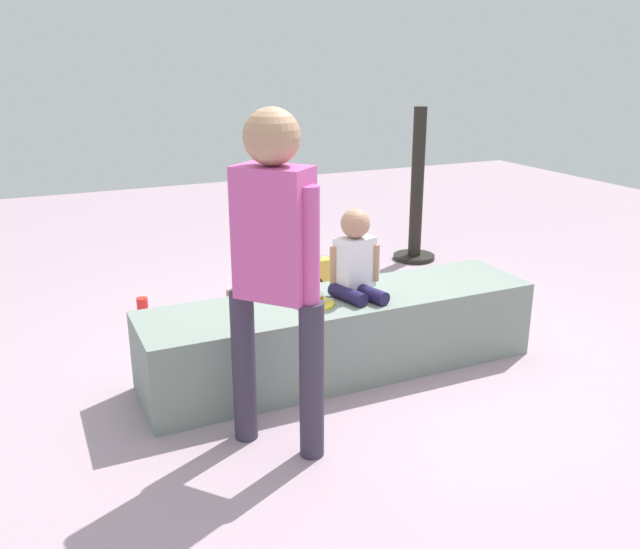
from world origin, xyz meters
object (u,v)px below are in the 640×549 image
object	(u,v)px
cake_plate	(314,301)
cake_box_white	(216,344)
child_seated	(356,258)
water_bottle_near_gift	(375,268)
party_cup_red	(142,306)
adult_standing	(274,255)
gift_bag	(319,276)
handbag_brown_canvas	(249,303)
handbag_black_leather	(308,309)

from	to	relation	value
cake_plate	cake_box_white	bearing A→B (deg)	126.24
child_seated	water_bottle_near_gift	bearing A→B (deg)	56.44
child_seated	cake_box_white	size ratio (longest dim) A/B	1.54
party_cup_red	adult_standing	bearing A→B (deg)	-82.27
gift_bag	handbag_brown_canvas	distance (m)	0.69
water_bottle_near_gift	adult_standing	bearing A→B (deg)	-129.43
child_seated	cake_box_white	distance (m)	1.02
cake_plate	handbag_black_leather	xyz separation A→B (m)	(0.26, 0.68, -0.33)
party_cup_red	handbag_brown_canvas	xyz separation A→B (m)	(0.66, -0.35, 0.04)
party_cup_red	water_bottle_near_gift	bearing A→B (deg)	0.48
party_cup_red	cake_box_white	bearing A→B (deg)	-71.76
adult_standing	cake_box_white	size ratio (longest dim) A/B	4.84
handbag_brown_canvas	child_seated	bearing A→B (deg)	-73.48
water_bottle_near_gift	handbag_brown_canvas	xyz separation A→B (m)	(-1.19, -0.37, 0.02)
party_cup_red	gift_bag	bearing A→B (deg)	-4.70
gift_bag	party_cup_red	size ratio (longest dim) A/B	2.55
party_cup_red	handbag_brown_canvas	world-z (taller)	handbag_brown_canvas
adult_standing	handbag_brown_canvas	xyz separation A→B (m)	(0.40, 1.56, -0.81)
child_seated	party_cup_red	bearing A→B (deg)	125.30
handbag_brown_canvas	cake_plate	bearing A→B (deg)	-88.80
cake_box_white	adult_standing	bearing A→B (deg)	-90.91
handbag_brown_canvas	handbag_black_leather	bearing A→B (deg)	-51.51
adult_standing	party_cup_red	xyz separation A→B (m)	(-0.26, 1.92, -0.86)
adult_standing	party_cup_red	size ratio (longest dim) A/B	12.83
handbag_black_leather	handbag_brown_canvas	size ratio (longest dim) A/B	1.29
gift_bag	handbag_brown_canvas	xyz separation A→B (m)	(-0.64, -0.25, -0.03)
child_seated	water_bottle_near_gift	distance (m)	1.73
adult_standing	cake_plate	xyz separation A→B (m)	(0.42, 0.53, -0.45)
water_bottle_near_gift	handbag_brown_canvas	world-z (taller)	handbag_brown_canvas
child_seated	adult_standing	bearing A→B (deg)	-140.13
party_cup_red	cake_plate	bearing A→B (deg)	-63.97
party_cup_red	handbag_brown_canvas	bearing A→B (deg)	-28.26
party_cup_red	handbag_black_leather	distance (m)	1.18
adult_standing	handbag_brown_canvas	bearing A→B (deg)	75.79
adult_standing	party_cup_red	world-z (taller)	adult_standing
adult_standing	cake_plate	bearing A→B (deg)	51.66
water_bottle_near_gift	cake_box_white	size ratio (longest dim) A/B	0.59
adult_standing	water_bottle_near_gift	size ratio (longest dim) A/B	8.16
child_seated	party_cup_red	world-z (taller)	child_seated
water_bottle_near_gift	handbag_brown_canvas	distance (m)	1.25
cake_box_white	party_cup_red	bearing A→B (deg)	108.24
handbag_brown_canvas	party_cup_red	bearing A→B (deg)	151.74
child_seated	gift_bag	world-z (taller)	child_seated
cake_box_white	water_bottle_near_gift	bearing A→B (deg)	28.61
adult_standing	handbag_brown_canvas	world-z (taller)	adult_standing
gift_bag	handbag_black_leather	xyz separation A→B (m)	(-0.36, -0.60, 0.00)
adult_standing	child_seated	bearing A→B (deg)	39.87
cake_box_white	handbag_black_leather	bearing A→B (deg)	11.42
child_seated	handbag_brown_canvas	distance (m)	1.17
adult_standing	cake_box_white	distance (m)	1.37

